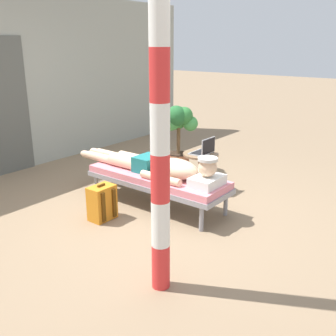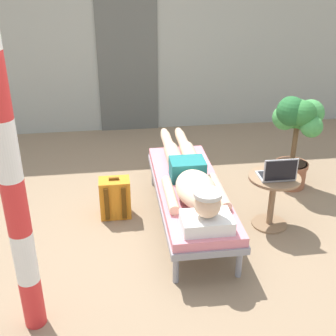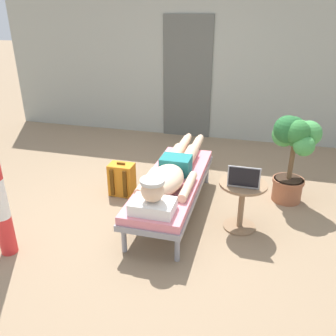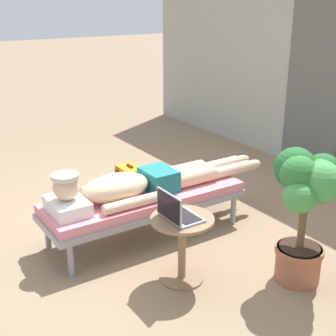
% 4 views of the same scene
% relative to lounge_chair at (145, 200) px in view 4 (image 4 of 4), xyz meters
% --- Properties ---
extents(ground_plane, '(40.00, 40.00, 0.00)m').
position_rel_lounge_chair_xyz_m(ground_plane, '(-0.19, -0.12, -0.35)').
color(ground_plane, '#8C7256').
extents(house_door_panel, '(0.84, 0.03, 2.04)m').
position_rel_lounge_chair_xyz_m(house_door_panel, '(-0.42, 2.63, 0.67)').
color(house_door_panel, '#545651').
rests_on(house_door_panel, ground).
extents(lounge_chair, '(0.62, 1.85, 0.42)m').
position_rel_lounge_chair_xyz_m(lounge_chair, '(0.00, 0.00, 0.00)').
color(lounge_chair, gray).
rests_on(lounge_chair, ground).
extents(person_reclining, '(0.53, 2.17, 0.33)m').
position_rel_lounge_chair_xyz_m(person_reclining, '(0.00, -0.05, 0.17)').
color(person_reclining, white).
rests_on(person_reclining, lounge_chair).
extents(side_table, '(0.48, 0.48, 0.52)m').
position_rel_lounge_chair_xyz_m(side_table, '(0.77, -0.13, 0.01)').
color(side_table, '#8C6B4C').
rests_on(side_table, ground).
extents(laptop, '(0.31, 0.24, 0.23)m').
position_rel_lounge_chair_xyz_m(laptop, '(0.77, -0.18, 0.24)').
color(laptop, '#A5A8AD').
rests_on(laptop, side_table).
extents(backpack, '(0.30, 0.26, 0.42)m').
position_rel_lounge_chair_xyz_m(backpack, '(-0.70, 0.24, -0.15)').
color(backpack, orange).
rests_on(backpack, ground).
extents(potted_plant, '(0.53, 0.60, 1.05)m').
position_rel_lounge_chair_xyz_m(potted_plant, '(1.26, 0.62, 0.36)').
color(potted_plant, '#9E5B3D').
rests_on(potted_plant, ground).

